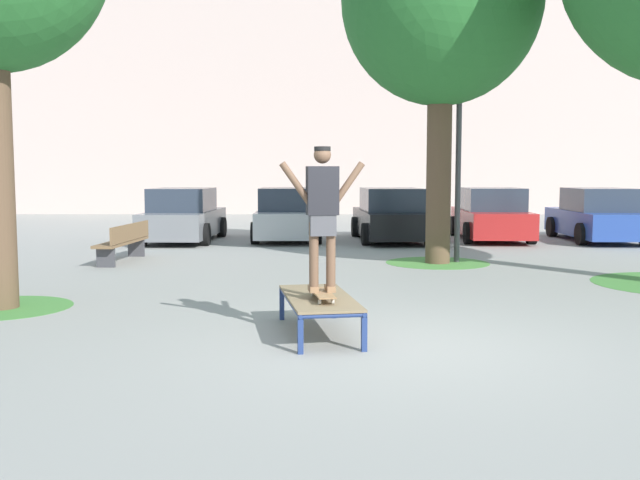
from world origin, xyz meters
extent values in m
plane|color=#999993|center=(0.00, 0.00, 0.00)|extent=(120.00, 120.00, 0.00)
cube|color=beige|center=(0.39, 27.55, 7.79)|extent=(35.41, 4.00, 15.59)
cube|color=navy|center=(-1.29, 1.47, 0.19)|extent=(0.07, 0.07, 0.38)
cube|color=navy|center=(-0.60, 1.58, 0.19)|extent=(0.07, 0.07, 0.38)
cube|color=navy|center=(-0.98, -0.35, 0.19)|extent=(0.07, 0.07, 0.38)
cube|color=navy|center=(-0.29, -0.23, 0.19)|extent=(0.07, 0.07, 0.38)
cylinder|color=navy|center=(-1.14, 0.56, 0.41)|extent=(0.37, 1.88, 0.05)
cylinder|color=navy|center=(-0.45, 0.68, 0.41)|extent=(0.37, 1.88, 0.05)
cylinder|color=navy|center=(-0.95, 1.52, 0.41)|extent=(0.76, 0.18, 0.05)
cylinder|color=navy|center=(-0.64, -0.29, 0.41)|extent=(0.76, 0.18, 0.05)
cube|color=#847051|center=(-0.79, 0.62, 0.45)|extent=(1.07, 2.00, 0.03)
cube|color=#9E754C|center=(-0.75, 0.37, 0.54)|extent=(0.33, 0.82, 0.02)
cylinder|color=silver|center=(-0.87, 0.64, 0.49)|extent=(0.04, 0.06, 0.06)
cylinder|color=silver|center=(-0.72, 0.66, 0.49)|extent=(0.04, 0.06, 0.06)
cylinder|color=silver|center=(-0.78, 0.09, 0.49)|extent=(0.04, 0.06, 0.06)
cylinder|color=silver|center=(-0.63, 0.11, 0.49)|extent=(0.04, 0.06, 0.06)
cylinder|color=brown|center=(-0.85, 0.36, 0.96)|extent=(0.11, 0.11, 0.82)
cube|color=#99704C|center=(-0.86, 0.41, 0.59)|extent=(0.14, 0.25, 0.07)
cylinder|color=brown|center=(-0.65, 0.39, 0.96)|extent=(0.11, 0.11, 0.82)
cube|color=#99704C|center=(-0.66, 0.44, 0.59)|extent=(0.14, 0.25, 0.07)
cube|color=#4C4C51|center=(-0.75, 0.37, 1.34)|extent=(0.33, 0.25, 0.24)
cube|color=#232328|center=(-0.75, 0.37, 1.74)|extent=(0.39, 0.28, 0.56)
cylinder|color=brown|center=(-1.05, 0.33, 1.81)|extent=(0.41, 0.14, 0.52)
cylinder|color=brown|center=(-0.46, 0.42, 1.81)|extent=(0.41, 0.14, 0.52)
sphere|color=brown|center=(-0.75, 0.37, 2.15)|extent=(0.20, 0.20, 0.20)
cylinder|color=black|center=(-0.75, 0.37, 2.22)|extent=(0.19, 0.19, 0.05)
cylinder|color=#47893D|center=(-5.40, 2.27, 0.00)|extent=(2.01, 2.01, 0.01)
cylinder|color=brown|center=(1.69, 7.50, 1.88)|extent=(0.53, 0.53, 3.76)
cylinder|color=#519342|center=(1.69, 7.50, 0.00)|extent=(2.22, 2.22, 0.01)
cube|color=slate|center=(-4.74, 12.44, 0.51)|extent=(1.81, 4.24, 0.70)
cube|color=#2D3847|center=(-4.74, 12.29, 1.18)|extent=(1.62, 2.14, 0.64)
cylinder|color=black|center=(-5.55, 13.76, 0.30)|extent=(0.24, 0.61, 0.60)
cylinder|color=black|center=(-3.85, 13.72, 0.30)|extent=(0.24, 0.61, 0.60)
cylinder|color=black|center=(-5.62, 11.16, 0.30)|extent=(0.24, 0.61, 0.60)
cylinder|color=black|center=(-3.92, 11.11, 0.30)|extent=(0.24, 0.61, 0.60)
cube|color=#B7BABF|center=(-1.81, 12.87, 0.51)|extent=(1.78, 4.23, 0.70)
cube|color=#2D3847|center=(-1.81, 12.72, 1.18)|extent=(1.60, 2.13, 0.64)
cylinder|color=black|center=(-2.68, 14.16, 0.30)|extent=(0.23, 0.60, 0.60)
cylinder|color=black|center=(-0.98, 14.19, 0.30)|extent=(0.23, 0.60, 0.60)
cylinder|color=black|center=(-2.63, 11.56, 0.30)|extent=(0.23, 0.60, 0.60)
cylinder|color=black|center=(-0.93, 11.59, 0.30)|extent=(0.23, 0.60, 0.60)
cube|color=black|center=(1.12, 12.60, 0.51)|extent=(1.98, 4.30, 0.70)
cube|color=#2D3847|center=(1.13, 12.45, 1.18)|extent=(1.70, 2.20, 0.64)
cylinder|color=black|center=(0.19, 13.84, 0.30)|extent=(0.26, 0.61, 0.60)
cylinder|color=black|center=(1.88, 13.95, 0.30)|extent=(0.26, 0.61, 0.60)
cylinder|color=black|center=(0.36, 11.24, 0.30)|extent=(0.26, 0.61, 0.60)
cylinder|color=black|center=(2.06, 11.36, 0.30)|extent=(0.26, 0.61, 0.60)
cube|color=red|center=(4.05, 12.92, 0.51)|extent=(1.83, 4.25, 0.70)
cube|color=#2D3847|center=(4.05, 12.77, 1.18)|extent=(1.63, 2.15, 0.64)
cylinder|color=black|center=(3.24, 14.25, 0.30)|extent=(0.24, 0.61, 0.60)
cylinder|color=black|center=(4.94, 14.19, 0.30)|extent=(0.24, 0.61, 0.60)
cylinder|color=black|center=(3.16, 11.64, 0.30)|extent=(0.24, 0.61, 0.60)
cylinder|color=black|center=(4.86, 11.59, 0.30)|extent=(0.24, 0.61, 0.60)
cube|color=#28479E|center=(6.98, 12.61, 0.51)|extent=(1.73, 4.21, 0.70)
cube|color=#2D3847|center=(6.98, 12.46, 1.18)|extent=(1.58, 2.11, 0.64)
cylinder|color=black|center=(6.14, 13.92, 0.30)|extent=(0.22, 0.60, 0.60)
cylinder|color=black|center=(7.84, 13.91, 0.30)|extent=(0.22, 0.60, 0.60)
cylinder|color=black|center=(6.12, 11.32, 0.30)|extent=(0.22, 0.60, 0.60)
cube|color=brown|center=(-5.17, 7.67, 0.43)|extent=(0.59, 2.42, 0.06)
cube|color=brown|center=(-4.97, 7.66, 0.65)|extent=(0.20, 2.40, 0.36)
cube|color=#424247|center=(-5.23, 6.72, 0.20)|extent=(0.38, 0.10, 0.40)
cube|color=#424247|center=(-5.11, 8.63, 0.20)|extent=(0.38, 0.10, 0.40)
cylinder|color=#4C4C51|center=(2.14, 7.69, 2.75)|extent=(0.12, 0.12, 5.50)
camera|label=1|loc=(-0.71, -7.98, 1.95)|focal=40.64mm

